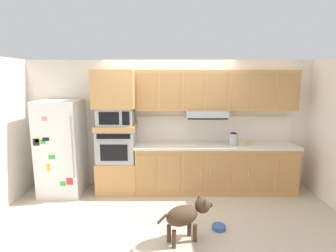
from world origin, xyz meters
name	(u,v)px	position (x,y,z in m)	size (l,w,h in m)	color
ground_plane	(170,209)	(0.00, 0.00, 0.00)	(9.60, 9.60, 0.00)	beige
back_kitchen_wall	(170,124)	(0.00, 1.11, 1.25)	(6.20, 0.12, 2.50)	silver
refrigerator	(62,147)	(-2.02, 0.68, 0.88)	(0.76, 0.73, 1.76)	white
oven_base_cabinet	(118,176)	(-0.99, 0.75, 0.30)	(0.74, 0.62, 0.60)	tan
built_in_oven	(117,145)	(-0.99, 0.75, 0.90)	(0.70, 0.62, 0.60)	#A8AAAF
appliance_mid_shelf	(117,127)	(-0.99, 0.75, 1.25)	(0.74, 0.62, 0.10)	tan
microwave	(116,116)	(-0.99, 0.75, 1.46)	(0.64, 0.54, 0.32)	#A8AAAF
appliance_upper_cabinet	(115,89)	(-0.99, 0.75, 1.96)	(0.74, 0.62, 0.68)	tan
lower_cabinet_run	(215,169)	(0.87, 0.75, 0.44)	(2.99, 0.63, 0.88)	tan
countertop_slab	(216,145)	(0.87, 0.75, 0.90)	(3.03, 0.64, 0.04)	silver
backsplash_panel	(214,129)	(0.87, 1.04, 1.17)	(3.03, 0.02, 0.50)	white
upper_cabinet_with_hood	(216,92)	(0.86, 0.87, 1.90)	(2.99, 0.48, 0.88)	tan
screwdriver	(250,143)	(1.52, 0.79, 0.93)	(0.15, 0.16, 0.03)	yellow
electric_kettle	(234,139)	(1.19, 0.70, 1.03)	(0.17, 0.17, 0.24)	#A8AAAF
dog	(187,214)	(0.23, -0.88, 0.37)	(0.79, 0.48, 0.57)	#473323
dog_food_bowl	(219,227)	(0.71, -0.62, 0.03)	(0.20, 0.20, 0.06)	#3359A5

